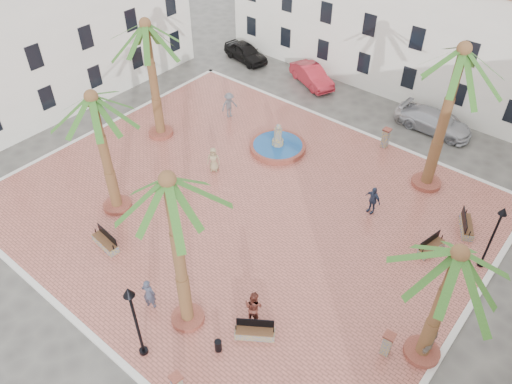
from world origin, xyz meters
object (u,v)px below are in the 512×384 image
at_px(bench_s, 106,242).
at_px(palm_nw, 147,38).
at_px(car_silver, 436,122).
at_px(lamppost_e, 496,228).
at_px(palm_sw, 95,112).
at_px(pedestrian_east, 429,341).
at_px(car_red, 312,75).
at_px(bench_e, 431,247).
at_px(bench_ne, 466,226).
at_px(bollard_e, 387,343).
at_px(bollard_n, 386,138).
at_px(lamppost_s, 133,311).
at_px(pedestrian_fountain_a, 214,159).
at_px(pedestrian_north, 229,105).
at_px(cyclist_a, 149,294).
at_px(fountain, 278,146).
at_px(car_black, 246,52).
at_px(litter_bin, 218,346).
at_px(palm_e, 454,268).
at_px(palm_s, 170,198).
at_px(cyclist_b, 254,307).
at_px(bench_se, 255,332).
at_px(palm_ne, 459,67).
at_px(car_white, 428,117).
at_px(pedestrian_fountain_b, 373,200).

bearing_deg(bench_s, palm_nw, 127.51).
height_order(palm_nw, car_silver, palm_nw).
bearing_deg(lamppost_e, palm_sw, -153.27).
relative_size(pedestrian_east, car_red, 0.36).
xyz_separation_m(bench_e, bench_ne, (0.81, 2.69, 0.02)).
bearing_deg(bollard_e, bollard_n, 118.58).
xyz_separation_m(lamppost_s, car_silver, (2.24, 24.57, -2.36)).
distance_m(pedestrian_fountain_a, pedestrian_north, 6.38).
relative_size(bench_s, pedestrian_fountain_a, 1.12).
bearing_deg(cyclist_a, bollard_e, -178.49).
xyz_separation_m(bench_s, bench_e, (13.40, 10.62, -0.02)).
bearing_deg(bollard_e, fountain, 144.84).
height_order(palm_nw, bench_ne, palm_nw).
xyz_separation_m(bench_s, car_black, (-8.77, 21.71, 0.34)).
height_order(pedestrian_fountain_a, pedestrian_north, pedestrian_north).
bearing_deg(litter_bin, palm_e, 38.42).
xyz_separation_m(palm_s, bollard_n, (0.30, 18.04, -6.70)).
distance_m(car_black, car_red, 6.84).
height_order(palm_nw, lamppost_s, palm_nw).
relative_size(bench_e, lamppost_s, 0.41).
bearing_deg(bench_ne, bench_s, 105.86).
distance_m(cyclist_b, pedestrian_east, 7.66).
bearing_deg(bench_se, pedestrian_east, -1.25).
bearing_deg(palm_ne, litter_bin, -97.01).
xyz_separation_m(bench_ne, pedestrian_east, (1.59, -8.40, 0.54)).
bearing_deg(car_silver, palm_s, 175.51).
bearing_deg(cyclist_a, car_black, -84.07).
bearing_deg(bench_e, palm_s, 161.25).
height_order(bollard_e, cyclist_b, cyclist_b).
bearing_deg(palm_sw, palm_e, 7.57).
bearing_deg(palm_e, palm_s, -150.14).
distance_m(lamppost_s, pedestrian_fountain_a, 13.23).
relative_size(bench_e, bollard_e, 1.35).
bearing_deg(car_white, lamppost_s, 169.28).
bearing_deg(bench_se, bollard_n, 64.18).
bearing_deg(lamppost_s, palm_nw, 135.27).
relative_size(palm_nw, bench_s, 4.42).
xyz_separation_m(palm_nw, litter_bin, (14.51, -9.83, -6.60)).
xyz_separation_m(palm_nw, bench_s, (5.71, -9.07, -6.64)).
height_order(cyclist_a, pedestrian_fountain_a, cyclist_a).
bearing_deg(pedestrian_north, bollard_e, -99.21).
distance_m(pedestrian_fountain_a, car_white, 15.81).
xyz_separation_m(fountain, pedestrian_north, (-5.17, 1.00, 0.69)).
height_order(bollard_n, pedestrian_fountain_b, pedestrian_fountain_b).
xyz_separation_m(bollard_e, pedestrian_fountain_a, (-14.54, 4.70, 0.14)).
bearing_deg(bollard_e, cyclist_b, -157.34).
height_order(palm_ne, cyclist_b, palm_ne).
bearing_deg(cyclist_b, bollard_n, -89.37).
xyz_separation_m(palm_ne, bench_se, (-1.24, -14.85, -7.48)).
height_order(palm_sw, bollard_n, palm_sw).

